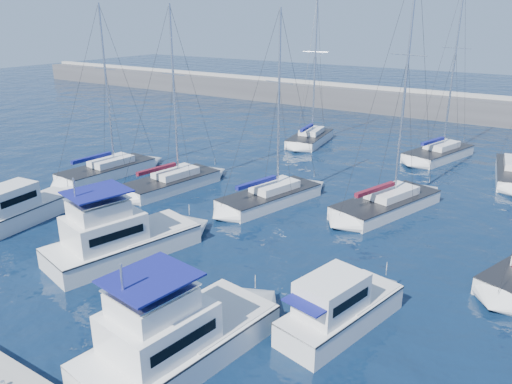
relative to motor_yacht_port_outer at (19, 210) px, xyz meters
The scene contains 13 objects.
ground 14.68m from the motor_yacht_port_outer, ahead, with size 220.00×220.00×0.00m, color black.
breakwater 54.92m from the motor_yacht_port_outer, 74.56° to the left, with size 160.00×6.00×4.45m.
dock_cleat_centre 17.75m from the motor_yacht_port_outer, 34.53° to the right, with size 0.16×0.16×0.25m, color silver.
motor_yacht_port_outer is the anchor object (origin of this frame).
motor_yacht_port_inner 9.32m from the motor_yacht_port_outer, ahead, with size 5.55×9.25×4.69m.
motor_yacht_stbd_inner 19.06m from the motor_yacht_port_outer, 15.45° to the right, with size 4.80×8.87×4.69m.
motor_yacht_stbd_outer 22.98m from the motor_yacht_port_outer, ahead, with size 3.74×6.99×3.20m.
sailboat_mid_a 10.73m from the motor_yacht_port_outer, 106.88° to the left, with size 3.84×8.60×14.51m.
sailboat_mid_b 11.51m from the motor_yacht_port_outer, 70.77° to the left, with size 4.35×8.43×14.42m.
sailboat_mid_c 17.39m from the motor_yacht_port_outer, 45.38° to the left, with size 4.89×8.74×14.13m.
sailboat_mid_d 25.43m from the motor_yacht_port_outer, 38.28° to the left, with size 5.69×9.50×17.41m.
sailboat_back_a 30.95m from the motor_yacht_port_outer, 78.31° to the left, with size 4.10×7.79×15.34m.
sailboat_back_b 37.26m from the motor_yacht_port_outer, 58.33° to the left, with size 5.24×8.68×16.67m.
Camera 1 is at (15.73, -18.23, 13.45)m, focal length 35.00 mm.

